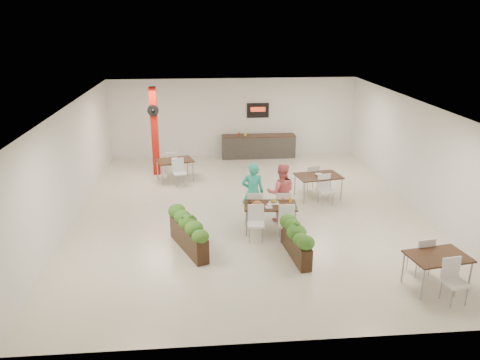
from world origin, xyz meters
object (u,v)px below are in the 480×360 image
object	(u,v)px
red_column	(155,131)
side_table_c	(438,261)
service_counter	(258,146)
diner_woman	(281,193)
diner_man	(253,193)
main_table	(270,209)
side_table_b	(318,178)
planter_left	(188,231)
side_table_a	(175,163)
planter_right	(296,238)

from	to	relation	value
red_column	side_table_c	bearing A→B (deg)	-51.68
side_table_c	service_counter	bearing A→B (deg)	95.02
diner_woman	red_column	bearing A→B (deg)	-44.80
red_column	diner_man	size ratio (longest dim) A/B	1.85
red_column	diner_man	xyz separation A→B (m)	(3.04, -4.53, -0.78)
main_table	diner_woman	distance (m)	0.80
service_counter	side_table_c	distance (m)	10.46
side_table_b	planter_left	bearing A→B (deg)	-151.67
diner_man	planter_left	size ratio (longest dim) A/B	0.95
main_table	planter_left	xyz separation A→B (m)	(-2.16, -0.92, -0.12)
side_table_c	red_column	bearing A→B (deg)	119.24
main_table	side_table_b	distance (m)	3.00
side_table_a	service_counter	bearing A→B (deg)	21.75
red_column	diner_woman	bearing A→B (deg)	-49.73
planter_right	side_table_b	size ratio (longest dim) A/B	1.03
service_counter	diner_woman	xyz separation A→B (m)	(-0.16, -6.40, 0.35)
red_column	side_table_b	distance (m)	6.13
side_table_b	side_table_a	bearing A→B (deg)	145.32
planter_left	side_table_c	bearing A→B (deg)	-22.41
red_column	diner_man	distance (m)	5.52
service_counter	main_table	size ratio (longest dim) A/B	1.75
side_table_c	side_table_a	bearing A→B (deg)	118.76
red_column	side_table_a	xyz separation A→B (m)	(0.71, -0.77, -1.01)
diner_woman	side_table_b	distance (m)	2.25
red_column	service_counter	size ratio (longest dim) A/B	1.07
red_column	side_table_b	world-z (taller)	red_column
planter_left	side_table_b	size ratio (longest dim) A/B	1.09
side_table_b	service_counter	bearing A→B (deg)	95.49
red_column	diner_woman	world-z (taller)	red_column
planter_right	diner_woman	bearing A→B (deg)	90.28
planter_left	red_column	bearing A→B (deg)	101.72
planter_right	diner_man	bearing A→B (deg)	110.70
service_counter	red_column	bearing A→B (deg)	-155.00
red_column	diner_woman	xyz separation A→B (m)	(3.84, -4.53, -0.80)
side_table_a	main_table	bearing A→B (deg)	-75.25
service_counter	side_table_b	bearing A→B (deg)	-74.27
side_table_b	main_table	bearing A→B (deg)	-139.51
main_table	diner_man	world-z (taller)	diner_man
red_column	side_table_b	size ratio (longest dim) A/B	1.92
planter_left	side_table_c	distance (m)	5.71
diner_man	planter_right	distance (m)	2.33
service_counter	side_table_b	world-z (taller)	service_counter
service_counter	side_table_b	size ratio (longest dim) A/B	1.80
diner_man	diner_woman	xyz separation A→B (m)	(0.80, 0.00, -0.03)
red_column	planter_left	xyz separation A→B (m)	(1.27, -6.11, -1.13)
planter_right	side_table_b	bearing A→B (deg)	68.81
side_table_a	side_table_b	size ratio (longest dim) A/B	1.00
diner_woman	service_counter	bearing A→B (deg)	-86.47
diner_woman	side_table_c	world-z (taller)	diner_woman
planter_right	side_table_a	bearing A→B (deg)	118.00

